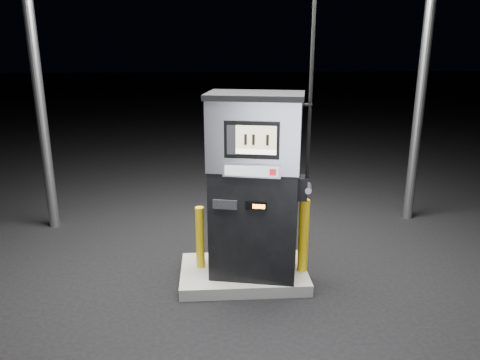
{
  "coord_description": "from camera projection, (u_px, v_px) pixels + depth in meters",
  "views": [
    {
      "loc": [
        -0.4,
        -5.39,
        2.97
      ],
      "look_at": [
        -0.05,
        0.0,
        1.34
      ],
      "focal_mm": 35.0,
      "sensor_mm": 36.0,
      "label": 1
    }
  ],
  "objects": [
    {
      "name": "bollard_right",
      "position": [
        303.0,
        236.0,
        5.82
      ],
      "size": [
        0.15,
        0.15,
        0.95
      ],
      "primitive_type": "cylinder",
      "rotation": [
        0.0,
        0.0,
        0.23
      ],
      "color": "yellow",
      "rests_on": "pump_island"
    },
    {
      "name": "fuel_dispenser",
      "position": [
        255.0,
        185.0,
        5.57
      ],
      "size": [
        1.29,
        0.88,
        4.65
      ],
      "rotation": [
        0.0,
        0.0,
        -0.21
      ],
      "color": "black",
      "rests_on": "pump_island"
    },
    {
      "name": "bollard_left",
      "position": [
        200.0,
        237.0,
        5.94
      ],
      "size": [
        0.12,
        0.12,
        0.81
      ],
      "primitive_type": "cylinder",
      "rotation": [
        0.0,
        0.0,
        0.11
      ],
      "color": "yellow",
      "rests_on": "pump_island"
    },
    {
      "name": "ground",
      "position": [
        244.0,
        279.0,
        6.03
      ],
      "size": [
        80.0,
        80.0,
        0.0
      ],
      "primitive_type": "plane",
      "color": "black",
      "rests_on": "ground"
    },
    {
      "name": "pump_island",
      "position": [
        244.0,
        274.0,
        6.01
      ],
      "size": [
        1.6,
        1.0,
        0.15
      ],
      "primitive_type": "cube",
      "color": "slate",
      "rests_on": "ground"
    }
  ]
}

